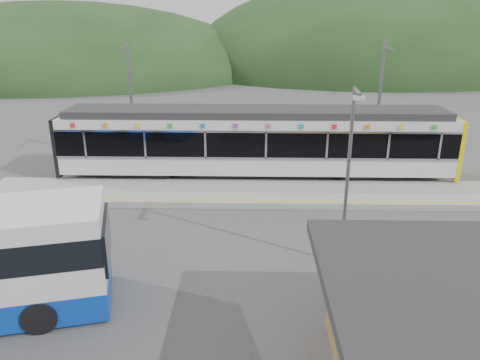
{
  "coord_description": "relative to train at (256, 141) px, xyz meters",
  "views": [
    {
      "loc": [
        -0.18,
        -17.75,
        8.41
      ],
      "look_at": [
        -0.63,
        1.0,
        1.66
      ],
      "focal_mm": 35.0,
      "sensor_mm": 36.0,
      "label": 1
    }
  ],
  "objects": [
    {
      "name": "ground",
      "position": [
        -0.09,
        -6.0,
        -2.06
      ],
      "size": [
        120.0,
        120.0,
        0.0
      ],
      "primitive_type": "plane",
      "color": "#4C4C4F",
      "rests_on": "ground"
    },
    {
      "name": "hills",
      "position": [
        6.1,
        -0.71,
        -2.06
      ],
      "size": [
        146.0,
        149.0,
        26.0
      ],
      "color": "#1E3D19",
      "rests_on": "ground"
    },
    {
      "name": "lamp_post",
      "position": [
        2.97,
        -9.12,
        1.64
      ],
      "size": [
        0.36,
        1.09,
        6.22
      ],
      "rotation": [
        0.0,
        0.0,
        -0.07
      ],
      "color": "slate",
      "rests_on": "ground"
    },
    {
      "name": "catenary_mast_east",
      "position": [
        6.91,
        2.56,
        1.58
      ],
      "size": [
        0.18,
        1.8,
        7.0
      ],
      "color": "slate",
      "rests_on": "ground"
    },
    {
      "name": "train",
      "position": [
        0.0,
        0.0,
        0.0
      ],
      "size": [
        20.44,
        3.01,
        3.74
      ],
      "color": "black",
      "rests_on": "ground"
    },
    {
      "name": "catenary_mast_west",
      "position": [
        -7.09,
        2.56,
        1.58
      ],
      "size": [
        0.18,
        1.8,
        7.0
      ],
      "color": "slate",
      "rests_on": "ground"
    },
    {
      "name": "platform",
      "position": [
        -0.09,
        -2.7,
        -1.91
      ],
      "size": [
        26.0,
        3.2,
        0.3
      ],
      "primitive_type": "cube",
      "color": "#9E9E99",
      "rests_on": "ground"
    },
    {
      "name": "yellow_line",
      "position": [
        -0.09,
        -4.0,
        -1.76
      ],
      "size": [
        26.0,
        0.1,
        0.01
      ],
      "primitive_type": "cube",
      "color": "yellow",
      "rests_on": "platform"
    }
  ]
}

